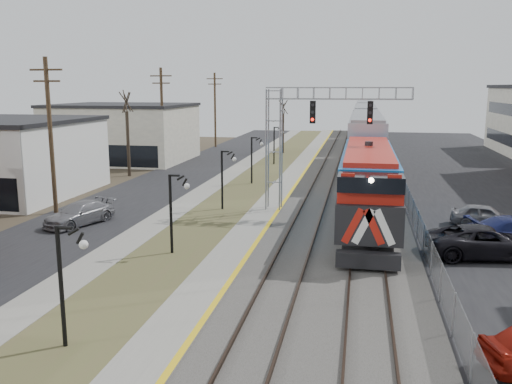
# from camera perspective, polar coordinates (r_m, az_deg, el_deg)

# --- Properties ---
(street_west) EXTENTS (7.00, 120.00, 0.04)m
(street_west) POSITION_cam_1_polar(r_m,az_deg,el_deg) (45.41, -10.53, 0.52)
(street_west) COLOR black
(street_west) RESTS_ON ground
(sidewalk) EXTENTS (2.00, 120.00, 0.08)m
(sidewalk) POSITION_cam_1_polar(r_m,az_deg,el_deg) (43.97, -5.07, 0.35)
(sidewalk) COLOR gray
(sidewalk) RESTS_ON ground
(grass_median) EXTENTS (4.00, 120.00, 0.06)m
(grass_median) POSITION_cam_1_polar(r_m,az_deg,el_deg) (43.25, -1.24, 0.20)
(grass_median) COLOR #4E522B
(grass_median) RESTS_ON ground
(platform) EXTENTS (2.00, 120.00, 0.24)m
(platform) POSITION_cam_1_polar(r_m,az_deg,el_deg) (42.71, 2.69, 0.17)
(platform) COLOR gray
(platform) RESTS_ON ground
(ballast_bed) EXTENTS (8.00, 120.00, 0.20)m
(ballast_bed) POSITION_cam_1_polar(r_m,az_deg,el_deg) (42.31, 9.41, -0.10)
(ballast_bed) COLOR #595651
(ballast_bed) RESTS_ON ground
(parking_lot) EXTENTS (16.00, 120.00, 0.04)m
(parking_lot) POSITION_cam_1_polar(r_m,az_deg,el_deg) (43.72, 25.32, -0.77)
(parking_lot) COLOR black
(parking_lot) RESTS_ON ground
(platform_edge) EXTENTS (0.24, 120.00, 0.01)m
(platform_edge) POSITION_cam_1_polar(r_m,az_deg,el_deg) (42.58, 3.87, 0.29)
(platform_edge) COLOR gold
(platform_edge) RESTS_ON platform
(track_near) EXTENTS (1.58, 120.00, 0.15)m
(track_near) POSITION_cam_1_polar(r_m,az_deg,el_deg) (42.37, 6.71, 0.23)
(track_near) COLOR #2D2119
(track_near) RESTS_ON ballast_bed
(track_far) EXTENTS (1.58, 120.00, 0.15)m
(track_far) POSITION_cam_1_polar(r_m,az_deg,el_deg) (42.27, 11.45, 0.06)
(track_far) COLOR #2D2119
(track_far) RESTS_ON ballast_bed
(train) EXTENTS (3.00, 85.85, 5.33)m
(train) POSITION_cam_1_polar(r_m,az_deg,el_deg) (67.82, 11.42, 6.38)
(train) COLOR #1562B2
(train) RESTS_ON ground
(signal_gantry) EXTENTS (9.00, 1.07, 8.15)m
(signal_gantry) POSITION_cam_1_polar(r_m,az_deg,el_deg) (34.81, 4.74, 6.76)
(signal_gantry) COLOR gray
(signal_gantry) RESTS_ON ground
(lampposts) EXTENTS (0.14, 62.14, 4.00)m
(lampposts) POSITION_cam_1_polar(r_m,az_deg,el_deg) (27.10, -8.74, -2.24)
(lampposts) COLOR black
(lampposts) RESTS_ON ground
(utility_poles) EXTENTS (0.28, 80.28, 10.00)m
(utility_poles) POSITION_cam_1_polar(r_m,az_deg,el_deg) (37.20, -20.80, 5.45)
(utility_poles) COLOR #4C3823
(utility_poles) RESTS_ON ground
(fence) EXTENTS (0.04, 120.00, 1.60)m
(fence) POSITION_cam_1_polar(r_m,az_deg,el_deg) (42.29, 15.13, 0.62)
(fence) COLOR gray
(fence) RESTS_ON ground
(bare_trees) EXTENTS (12.30, 42.30, 5.95)m
(bare_trees) POSITION_cam_1_polar(r_m,az_deg,el_deg) (49.05, -10.25, 4.47)
(bare_trees) COLOR #382D23
(bare_trees) RESTS_ON ground
(car_lot_c) EXTENTS (5.88, 3.35, 1.55)m
(car_lot_c) POSITION_cam_1_polar(r_m,az_deg,el_deg) (28.44, 23.07, -4.92)
(car_lot_c) COLOR black
(car_lot_c) RESTS_ON ground
(car_lot_e) EXTENTS (4.08, 2.16, 1.32)m
(car_lot_e) POSITION_cam_1_polar(r_m,az_deg,el_deg) (34.62, 22.96, -2.37)
(car_lot_e) COLOR slate
(car_lot_e) RESTS_ON ground
(car_street_b) EXTENTS (3.33, 4.97, 1.34)m
(car_street_b) POSITION_cam_1_polar(r_m,az_deg,el_deg) (34.05, -18.10, -2.23)
(car_street_b) COLOR slate
(car_street_b) RESTS_ON ground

